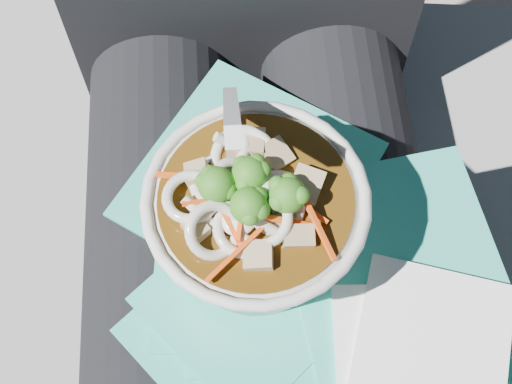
{
  "coord_description": "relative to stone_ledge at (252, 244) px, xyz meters",
  "views": [
    {
      "loc": [
        -0.02,
        -0.21,
        1.13
      ],
      "look_at": [
        -0.01,
        -0.0,
        0.69
      ],
      "focal_mm": 50.0,
      "sensor_mm": 36.0,
      "label": 1
    }
  ],
  "objects": [
    {
      "name": "person_body",
      "position": [
        0.0,
        -0.06,
        0.32
      ],
      "size": [
        0.34,
        0.94,
        0.98
      ],
      "color": "black",
      "rests_on": "ground"
    },
    {
      "name": "plastic_bag",
      "position": [
        0.03,
        -0.18,
        0.37
      ],
      "size": [
        0.33,
        0.39,
        0.02
      ],
      "color": "#2BB39B",
      "rests_on": "lap"
    },
    {
      "name": "ground",
      "position": [
        0.0,
        -0.15,
        -0.21
      ],
      "size": [
        20.0,
        20.0,
        0.0
      ],
      "primitive_type": "plane",
      "color": "slate",
      "rests_on": "ground"
    },
    {
      "name": "stone_ledge",
      "position": [
        0.0,
        0.0,
        0.0
      ],
      "size": [
        1.05,
        0.61,
        0.43
      ],
      "primitive_type": "cube",
      "rotation": [
        0.0,
        0.0,
        -0.12
      ],
      "color": "slate",
      "rests_on": "ground"
    },
    {
      "name": "lap",
      "position": [
        0.0,
        -0.15,
        0.29
      ],
      "size": [
        0.33,
        0.48,
        0.15
      ],
      "color": "black",
      "rests_on": "stone_ledge"
    },
    {
      "name": "udon_bowl",
      "position": [
        -0.01,
        -0.15,
        0.43
      ],
      "size": [
        0.18,
        0.18,
        0.2
      ],
      "color": "silver",
      "rests_on": "plastic_bag"
    },
    {
      "name": "napkins",
      "position": [
        0.11,
        -0.25,
        0.38
      ],
      "size": [
        0.15,
        0.15,
        0.01
      ],
      "color": "white",
      "rests_on": "plastic_bag"
    }
  ]
}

